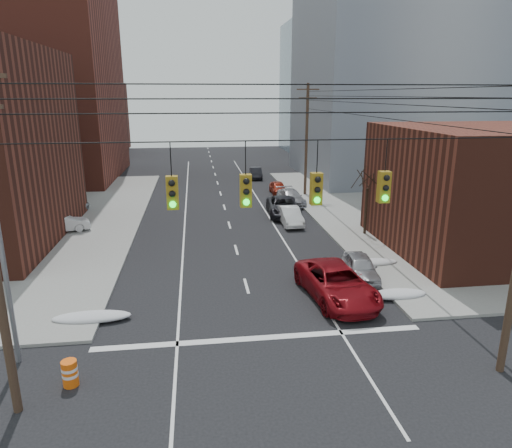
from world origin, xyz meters
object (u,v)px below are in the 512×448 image
object	(u,v)px
parked_car_d	(291,197)
construction_barrel	(70,373)
red_pickup	(337,283)
parked_car_a	(360,267)
parked_car_f	(256,173)
lot_car_a	(62,224)
lot_car_b	(61,205)
parked_car_c	(283,206)
lot_car_d	(20,206)
parked_car_e	(278,188)
parked_car_b	(290,216)

from	to	relation	value
parked_car_d	construction_barrel	world-z (taller)	parked_car_d
red_pickup	parked_car_a	size ratio (longest dim) A/B	1.51
red_pickup	parked_car_f	distance (m)	34.54
parked_car_d	parked_car_f	bearing A→B (deg)	90.37
parked_car_f	lot_car_a	size ratio (longest dim) A/B	1.04
lot_car_b	parked_car_c	bearing A→B (deg)	-122.97
parked_car_c	lot_car_d	bearing A→B (deg)	176.31
parked_car_e	parked_car_f	distance (m)	9.34
construction_barrel	parked_car_d	bearing A→B (deg)	62.87
red_pickup	parked_car_b	bearing A→B (deg)	81.33
construction_barrel	parked_car_e	bearing A→B (deg)	67.13
parked_car_c	parked_car_d	distance (m)	4.08
parked_car_f	lot_car_a	bearing A→B (deg)	-126.51
parked_car_c	construction_barrel	distance (m)	25.27
parked_car_d	parked_car_e	distance (m)	4.86
construction_barrel	parked_car_c	bearing A→B (deg)	61.82
parked_car_c	lot_car_d	size ratio (longest dim) A/B	1.45
parked_car_e	construction_barrel	xyz separation A→B (m)	(-13.05, -30.94, -0.14)
parked_car_d	lot_car_d	xyz separation A→B (m)	(-23.61, -0.90, 0.12)
parked_car_b	red_pickup	bearing A→B (deg)	-92.73
lot_car_b	parked_car_d	bearing A→B (deg)	-111.61
lot_car_b	construction_barrel	distance (m)	26.24
parked_car_c	lot_car_a	bearing A→B (deg)	-165.85
red_pickup	parked_car_e	distance (m)	25.31
parked_car_f	lot_car_b	size ratio (longest dim) A/B	0.86
lot_car_b	lot_car_d	bearing A→B (deg)	68.38
parked_car_c	parked_car_f	size ratio (longest dim) A/B	1.39
red_pickup	parked_car_d	distance (m)	20.50
lot_car_d	parked_car_d	bearing A→B (deg)	-105.78
parked_car_e	lot_car_b	size ratio (longest dim) A/B	0.81
parked_car_b	lot_car_a	distance (m)	17.17
lot_car_d	construction_barrel	distance (m)	27.19
lot_car_a	construction_barrel	size ratio (longest dim) A/B	3.98
parked_car_e	parked_car_b	bearing A→B (deg)	-95.49
parked_car_b	parked_car_f	xyz separation A→B (m)	(0.00, 20.77, -0.03)
red_pickup	parked_car_e	world-z (taller)	red_pickup
lot_car_a	construction_barrel	distance (m)	19.84
parked_car_c	construction_barrel	size ratio (longest dim) A/B	5.75
parked_car_c	lot_car_b	xyz separation A→B (m)	(-18.84, 3.04, 0.02)
parked_car_b	lot_car_a	size ratio (longest dim) A/B	1.08
parked_car_f	lot_car_b	bearing A→B (deg)	-139.01
lot_car_b	construction_barrel	bearing A→B (deg)	171.48
parked_car_b	parked_car_e	xyz separation A→B (m)	(1.12, 11.50, -0.05)
parked_car_a	lot_car_a	xyz separation A→B (m)	(-18.77, 11.15, 0.11)
parked_car_e	lot_car_d	size ratio (longest dim) A/B	0.97
red_pickup	parked_car_f	size ratio (longest dim) A/B	1.50
parked_car_f	lot_car_d	world-z (taller)	lot_car_d
lot_car_d	construction_barrel	xyz separation A→B (m)	(10.25, -25.19, -0.31)
parked_car_d	lot_car_d	bearing A→B (deg)	176.74
parked_car_a	lot_car_d	xyz separation A→B (m)	(-23.78, 17.20, 0.13)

